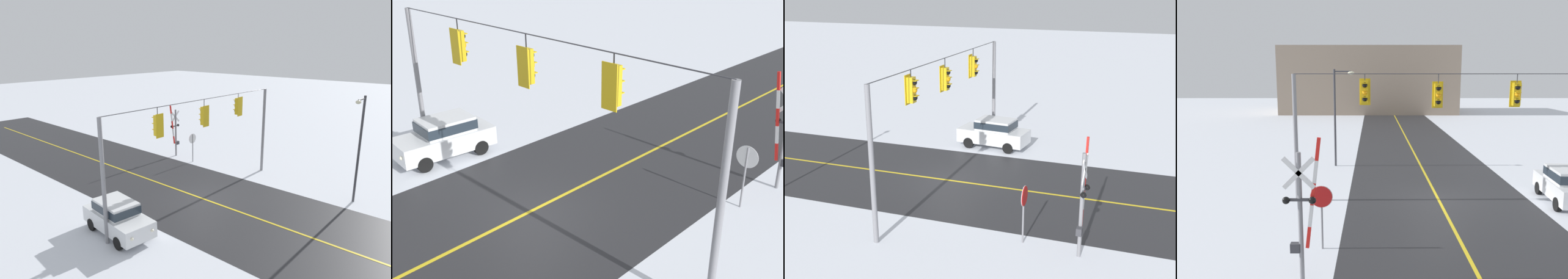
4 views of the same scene
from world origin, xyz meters
TOP-DOWN VIEW (x-y plane):
  - ground_plane at (0.00, 0.00)m, footprint 160.00×160.00m
  - road_asphalt at (0.00, 6.00)m, footprint 9.00×80.00m
  - lane_centre_line at (0.00, 6.00)m, footprint 0.14×72.00m
  - signal_span at (-0.05, -0.01)m, footprint 14.20×0.47m
  - stop_sign at (-5.09, -5.34)m, footprint 0.80×0.09m
  - railroad_crossing at (-5.36, -7.56)m, footprint 1.14×0.31m
  - parked_car_white at (6.06, -0.38)m, footprint 2.12×4.31m

SIDE VIEW (x-z plane):
  - ground_plane at x=0.00m, z-range 0.00..0.00m
  - road_asphalt at x=0.00m, z-range 0.00..0.01m
  - lane_centre_line at x=0.00m, z-range 0.01..0.01m
  - parked_car_white at x=6.06m, z-range 0.08..1.82m
  - stop_sign at x=-5.09m, z-range 0.54..2.89m
  - railroad_crossing at x=-5.36m, z-range 0.04..4.47m
  - signal_span at x=-0.05m, z-range 1.13..7.34m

